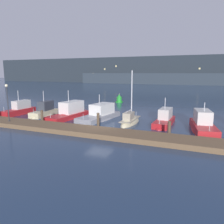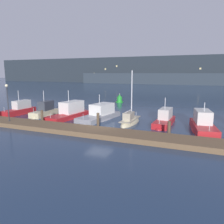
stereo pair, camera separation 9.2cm
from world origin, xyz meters
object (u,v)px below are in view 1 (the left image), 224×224
Objects in this scene: motorboat_berth_6 at (164,122)px; channel_buoy at (119,99)px; motorboat_berth_7 at (203,127)px; motorboat_berth_1 at (19,112)px; sailboat_berth_5 at (130,122)px; motorboat_berth_3 at (69,115)px; dock_lamppost at (7,97)px; motorboat_berth_2 at (44,113)px; motorboat_berth_4 at (100,116)px.

motorboat_berth_6 is 3.47× the size of channel_buoy.
motorboat_berth_6 reaches higher than motorboat_berth_7.
motorboat_berth_1 reaches higher than motorboat_berth_7.
motorboat_berth_6 is at bearing 160.92° from motorboat_berth_7.
sailboat_berth_5 is 3.84m from motorboat_berth_6.
motorboat_berth_1 is at bearing -116.66° from channel_buoy.
sailboat_berth_5 reaches higher than motorboat_berth_1.
motorboat_berth_3 is 16.64m from channel_buoy.
sailboat_berth_5 reaches higher than motorboat_berth_6.
motorboat_berth_1 is 0.83× the size of motorboat_berth_7.
motorboat_berth_6 is 1.45× the size of dock_lamppost.
motorboat_berth_6 is 19.32m from channel_buoy.
channel_buoy is (-7.46, 16.58, 0.48)m from sailboat_berth_5.
motorboat_berth_3 is 1.89× the size of dock_lamppost.
motorboat_berth_2 is at bearing -179.82° from motorboat_berth_3.
motorboat_berth_1 is at bearing -176.36° from motorboat_berth_3.
motorboat_berth_6 is (11.96, 0.89, -0.06)m from motorboat_berth_3.
motorboat_berth_1 is at bearing -175.98° from motorboat_berth_6.
motorboat_berth_6 reaches higher than channel_buoy.
channel_buoy is at bearing 101.47° from motorboat_berth_4.
channel_buoy is at bearing 78.27° from dock_lamppost.
motorboat_berth_1 is 23.81m from motorboat_berth_7.
sailboat_berth_5 is 0.99× the size of motorboat_berth_7.
motorboat_berth_3 reaches higher than motorboat_berth_6.
motorboat_berth_1 is 0.84× the size of sailboat_berth_5.
dock_lamppost is (-0.01, -5.86, 2.83)m from motorboat_berth_2.
motorboat_berth_2 is 12.12m from sailboat_berth_5.
dock_lamppost reaches higher than motorboat_berth_7.
motorboat_berth_6 is 0.87× the size of motorboat_berth_7.
dock_lamppost is at bearing -101.73° from channel_buoy.
sailboat_berth_5 is 1.65× the size of dock_lamppost.
channel_buoy is at bearing 125.45° from motorboat_berth_6.
channel_buoy is (4.66, 16.64, 0.26)m from motorboat_berth_2.
dock_lamppost is (-4.67, -22.50, 2.56)m from channel_buoy.
motorboat_berth_2 reaches higher than motorboat_berth_7.
motorboat_berth_1 is 19.85m from motorboat_berth_6.
sailboat_berth_5 reaches higher than motorboat_berth_7.
sailboat_berth_5 is (8.21, 0.05, -0.20)m from motorboat_berth_3.
motorboat_berth_2 is 0.72× the size of motorboat_berth_7.
dock_lamppost is (-15.87, -6.77, 2.90)m from motorboat_berth_6.
motorboat_berth_1 is 0.96× the size of motorboat_berth_6.
motorboat_berth_1 is 1.15× the size of motorboat_berth_2.
motorboat_berth_3 is at bearing -175.74° from motorboat_berth_6.
motorboat_berth_3 is 1.31× the size of motorboat_berth_6.
motorboat_berth_3 is (7.85, 0.50, -0.03)m from motorboat_berth_1.
channel_buoy is (-11.20, 15.73, 0.34)m from motorboat_berth_6.
sailboat_berth_5 is 7.77m from motorboat_berth_7.
motorboat_berth_3 is at bearing -92.59° from channel_buoy.
sailboat_berth_5 reaches higher than motorboat_berth_4.
motorboat_berth_3 is 1.00× the size of motorboat_berth_4.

